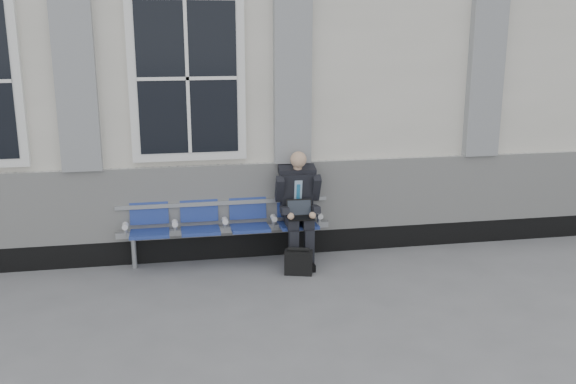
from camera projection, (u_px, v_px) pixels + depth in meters
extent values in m
plane|color=slate|center=(166.00, 310.00, 6.59)|extent=(70.00, 70.00, 0.00)
cube|color=silver|center=(159.00, 78.00, 9.40)|extent=(14.00, 4.00, 4.20)
cube|color=black|center=(165.00, 250.00, 7.95)|extent=(14.00, 0.10, 0.30)
cube|color=silver|center=(163.00, 203.00, 7.79)|extent=(14.00, 0.08, 0.90)
cube|color=gray|center=(75.00, 66.00, 7.20)|extent=(0.45, 0.14, 2.40)
cube|color=gray|center=(292.00, 64.00, 7.65)|extent=(0.45, 0.14, 2.40)
cube|color=gray|center=(486.00, 62.00, 8.10)|extent=(0.45, 0.14, 2.40)
cube|color=white|center=(187.00, 78.00, 7.49)|extent=(1.35, 0.10, 1.95)
cube|color=black|center=(187.00, 78.00, 7.44)|extent=(1.15, 0.02, 1.75)
cube|color=#9EA0A3|center=(225.00, 230.00, 7.86)|extent=(2.60, 0.07, 0.07)
cube|color=#9EA0A3|center=(223.00, 203.00, 7.89)|extent=(2.60, 0.05, 0.05)
cylinder|color=#9EA0A3|center=(134.00, 253.00, 7.71)|extent=(0.06, 0.06, 0.39)
cylinder|color=#9EA0A3|center=(312.00, 242.00, 8.11)|extent=(0.06, 0.06, 0.39)
cube|color=navy|center=(150.00, 234.00, 7.61)|extent=(0.46, 0.42, 0.07)
cube|color=navy|center=(149.00, 208.00, 7.75)|extent=(0.46, 0.10, 0.40)
cube|color=navy|center=(201.00, 231.00, 7.72)|extent=(0.46, 0.42, 0.07)
cube|color=navy|center=(199.00, 205.00, 7.85)|extent=(0.46, 0.10, 0.40)
cube|color=navy|center=(250.00, 228.00, 7.83)|extent=(0.46, 0.42, 0.07)
cube|color=navy|center=(247.00, 203.00, 7.96)|extent=(0.46, 0.10, 0.40)
cube|color=navy|center=(298.00, 225.00, 7.93)|extent=(0.46, 0.42, 0.07)
cube|color=navy|center=(295.00, 201.00, 8.07)|extent=(0.46, 0.10, 0.40)
cylinder|color=white|center=(125.00, 226.00, 7.56)|extent=(0.07, 0.12, 0.07)
cylinder|color=white|center=(175.00, 223.00, 7.67)|extent=(0.07, 0.12, 0.07)
cylinder|color=white|center=(225.00, 221.00, 7.78)|extent=(0.07, 0.12, 0.07)
cylinder|color=white|center=(274.00, 218.00, 7.88)|extent=(0.07, 0.12, 0.07)
cylinder|color=white|center=(320.00, 216.00, 7.99)|extent=(0.07, 0.12, 0.07)
cube|color=black|center=(294.00, 267.00, 7.68)|extent=(0.11, 0.25, 0.08)
cube|color=black|center=(310.00, 266.00, 7.71)|extent=(0.11, 0.25, 0.08)
cube|color=black|center=(294.00, 249.00, 7.69)|extent=(0.12, 0.13, 0.47)
cube|color=black|center=(309.00, 248.00, 7.71)|extent=(0.12, 0.13, 0.47)
cube|color=black|center=(291.00, 221.00, 7.81)|extent=(0.15, 0.43, 0.13)
cube|color=black|center=(306.00, 220.00, 7.84)|extent=(0.15, 0.43, 0.13)
cube|color=black|center=(297.00, 192.00, 7.93)|extent=(0.41, 0.34, 0.59)
cube|color=#AAC7E0|center=(298.00, 193.00, 7.82)|extent=(0.10, 0.09, 0.33)
cube|color=teal|center=(298.00, 195.00, 7.81)|extent=(0.05, 0.08, 0.28)
cube|color=black|center=(297.00, 171.00, 7.83)|extent=(0.46, 0.24, 0.13)
cylinder|color=tan|center=(298.00, 166.00, 7.77)|extent=(0.10, 0.10, 0.09)
sphere|color=tan|center=(298.00, 160.00, 7.69)|extent=(0.20, 0.20, 0.20)
cube|color=black|center=(280.00, 189.00, 7.79)|extent=(0.11, 0.27, 0.35)
cube|color=black|center=(316.00, 188.00, 7.85)|extent=(0.11, 0.27, 0.35)
cube|color=black|center=(285.00, 210.00, 7.69)|extent=(0.10, 0.30, 0.13)
cube|color=black|center=(315.00, 209.00, 7.74)|extent=(0.10, 0.30, 0.13)
sphere|color=tan|center=(291.00, 216.00, 7.58)|extent=(0.08, 0.08, 0.08)
sphere|color=tan|center=(313.00, 215.00, 7.62)|extent=(0.08, 0.08, 0.08)
cube|color=black|center=(301.00, 218.00, 7.68)|extent=(0.32, 0.23, 0.02)
cube|color=black|center=(299.00, 207.00, 7.76)|extent=(0.31, 0.10, 0.20)
cube|color=black|center=(299.00, 208.00, 7.75)|extent=(0.28, 0.08, 0.17)
cube|color=black|center=(298.00, 263.00, 7.53)|extent=(0.35, 0.22, 0.29)
cylinder|color=black|center=(299.00, 250.00, 7.49)|extent=(0.26, 0.12, 0.05)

